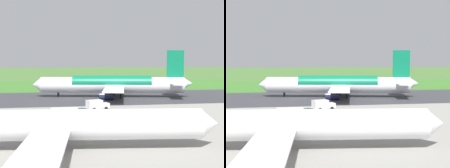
{
  "view_description": "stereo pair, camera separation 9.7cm",
  "coord_description": "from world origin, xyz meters",
  "views": [
    {
      "loc": [
        5.67,
        111.75,
        12.96
      ],
      "look_at": [
        -13.3,
        0.0,
        4.5
      ],
      "focal_mm": 54.26,
      "sensor_mm": 36.0,
      "label": 1
    },
    {
      "loc": [
        5.57,
        111.77,
        12.96
      ],
      "look_at": [
        -13.3,
        0.0,
        4.5
      ],
      "focal_mm": 54.26,
      "sensor_mm": 36.0,
      "label": 2
    }
  ],
  "objects": [
    {
      "name": "no_stopping_sign",
      "position": [
        -1.97,
        -41.51,
        1.44
      ],
      "size": [
        0.6,
        0.1,
        2.41
      ],
      "color": "slate",
      "rests_on": "ground"
    },
    {
      "name": "traffic_cone_orange",
      "position": [
        1.86,
        -46.08,
        0.28
      ],
      "size": [
        0.4,
        0.4,
        0.55
      ],
      "primitive_type": "cone",
      "color": "orange",
      "rests_on": "ground"
    },
    {
      "name": "service_truck_fuel",
      "position": [
        -4.68,
        27.78,
        1.4
      ],
      "size": [
        6.22,
        4.16,
        2.65
      ],
      "color": "silver",
      "rests_on": "ground"
    },
    {
      "name": "grass_verge_foreground",
      "position": [
        0.0,
        -46.27,
        0.02
      ],
      "size": [
        600.0,
        80.0,
        0.04
      ],
      "primitive_type": "cube",
      "color": "#3C782B",
      "rests_on": "ground"
    },
    {
      "name": "service_car_ops",
      "position": [
        -0.07,
        35.58,
        0.84
      ],
      "size": [
        4.25,
        4.24,
        1.62
      ],
      "color": "silver",
      "rests_on": "ground"
    },
    {
      "name": "airliner_parked_mid",
      "position": [
        5.3,
        63.69,
        3.67
      ],
      "size": [
        46.03,
        37.75,
        13.44
      ],
      "color": "white",
      "rests_on": "ground"
    },
    {
      "name": "apron_concrete",
      "position": [
        0.0,
        65.33,
        0.03
      ],
      "size": [
        440.0,
        110.0,
        0.05
      ],
      "primitive_type": "cube",
      "color": "gray",
      "rests_on": "ground"
    },
    {
      "name": "airliner_main",
      "position": [
        -13.67,
        0.08,
        4.35
      ],
      "size": [
        53.79,
        44.31,
        15.88
      ],
      "color": "white",
      "rests_on": "ground"
    },
    {
      "name": "runway_asphalt",
      "position": [
        0.0,
        0.0,
        0.03
      ],
      "size": [
        600.0,
        40.98,
        0.06
      ],
      "primitive_type": "cube",
      "color": "#38383D",
      "rests_on": "ground"
    },
    {
      "name": "ground_plane",
      "position": [
        0.0,
        0.0,
        0.0
      ],
      "size": [
        800.0,
        800.0,
        0.0
      ],
      "primitive_type": "plane",
      "color": "#477233"
    }
  ]
}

